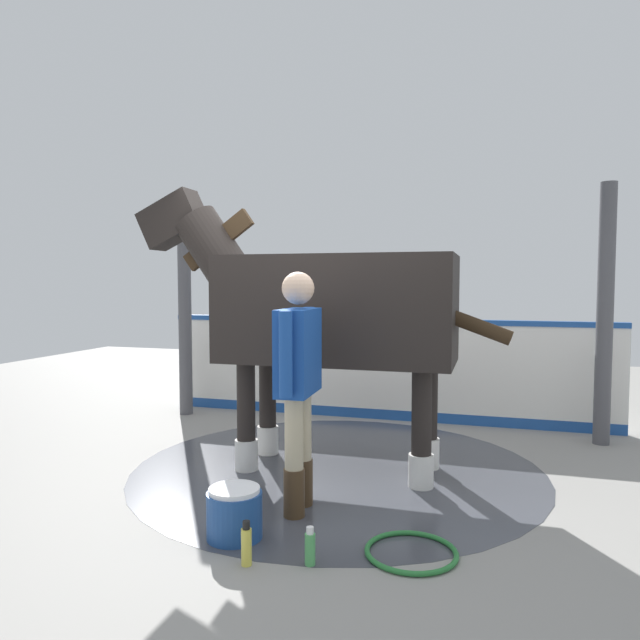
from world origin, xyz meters
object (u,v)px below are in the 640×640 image
(horse, at_px, (324,310))
(wash_bucket, at_px, (234,513))
(bottle_shampoo, at_px, (246,545))
(hose_coil, at_px, (411,552))
(handler, at_px, (298,374))
(bottle_spray, at_px, (310,548))

(horse, distance_m, wash_bucket, 1.96)
(wash_bucket, relative_size, bottle_shampoo, 1.36)
(wash_bucket, bearing_deg, hose_coil, -84.81)
(horse, bearing_deg, bottle_shampoo, 91.95)
(handler, relative_size, bottle_spray, 7.57)
(horse, bearing_deg, wash_bucket, 84.10)
(bottle_shampoo, height_order, bottle_spray, bottle_shampoo)
(handler, bearing_deg, hose_coil, -30.24)
(wash_bucket, bearing_deg, handler, -24.09)
(hose_coil, bearing_deg, horse, 34.41)
(bottle_shampoo, bearing_deg, bottle_spray, -72.62)
(bottle_spray, bearing_deg, hose_coil, -61.13)
(handler, xyz_separation_m, bottle_shampoo, (-0.85, 0.02, -0.87))
(bottle_shampoo, distance_m, hose_coil, 0.99)
(horse, xyz_separation_m, bottle_shampoo, (-1.83, -0.08, -1.27))
(handler, distance_m, wash_bucket, 1.02)
(bottle_spray, bearing_deg, bottle_shampoo, 107.38)
(wash_bucket, bearing_deg, horse, -5.34)
(horse, xyz_separation_m, wash_bucket, (-1.52, 0.14, -1.23))
(wash_bucket, relative_size, hose_coil, 0.63)
(handler, xyz_separation_m, bottle_spray, (-0.74, -0.33, -0.89))
(horse, bearing_deg, handler, 95.33)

